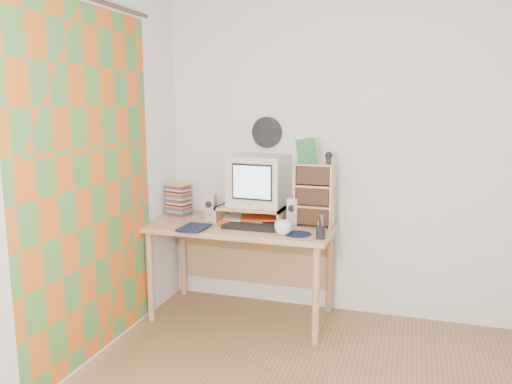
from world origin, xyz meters
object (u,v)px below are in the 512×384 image
Objects in this scene: cd_rack at (314,195)px; mug at (283,228)px; keyboard at (251,227)px; dvd_stack at (178,200)px; crt_monitor at (258,181)px; desk at (244,239)px; diary at (183,225)px.

cd_rack is 0.41m from mug.
dvd_stack is at bearing 159.67° from keyboard.
crt_monitor is 1.66× the size of dvd_stack.
mug reaches higher than desk.
keyboard is at bearing -80.24° from crt_monitor.
diary is at bearing -164.61° from keyboard.
keyboard is at bearing -6.38° from dvd_stack.
crt_monitor reaches higher than mug.
desk is 11.48× the size of mug.
diary reaches higher than desk.
desk is 0.27m from keyboard.
crt_monitor reaches higher than cd_rack.
crt_monitor is at bearing 15.38° from dvd_stack.
crt_monitor is 1.00× the size of keyboard.
desk is 0.65m from dvd_stack.
cd_rack is at bearing 64.65° from mug.
keyboard is 0.50m from diary.
dvd_stack reaches higher than diary.
cd_rack reaches higher than mug.
dvd_stack reaches higher than desk.
mug is (0.30, -0.37, -0.27)m from crt_monitor.
desk is 5.65× the size of dvd_stack.
crt_monitor is 3.38× the size of mug.
dvd_stack is 0.53× the size of cd_rack.
desk is at bearing 121.12° from keyboard.
keyboard is (0.03, -0.28, -0.30)m from crt_monitor.
desk is 0.47m from crt_monitor.
cd_rack is at bearing 23.26° from diary.
mug is at bearing -113.39° from cd_rack.
desk is 0.52m from diary.
diary is at bearing -46.25° from dvd_stack.
crt_monitor is 0.54m from mug.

